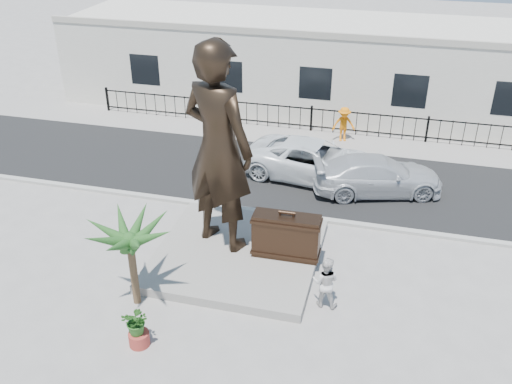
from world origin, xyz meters
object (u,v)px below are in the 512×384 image
at_px(suitcase, 286,236).
at_px(car_white, 315,161).
at_px(statue, 218,148).
at_px(tourist, 325,282).

distance_m(suitcase, car_white, 6.16).
relative_size(statue, car_white, 1.20).
bearing_deg(suitcase, car_white, 89.73).
distance_m(statue, car_white, 6.89).
relative_size(statue, suitcase, 3.22).
xyz_separation_m(statue, suitcase, (2.27, -0.31, -2.66)).
distance_m(suitcase, tourist, 2.32).
xyz_separation_m(tourist, car_white, (-1.61, 7.89, -0.02)).
bearing_deg(car_white, statue, 168.16).
height_order(statue, suitcase, statue).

